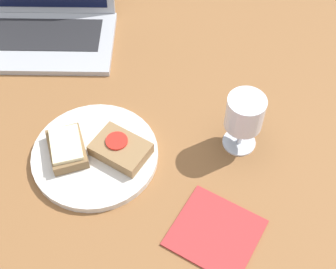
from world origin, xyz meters
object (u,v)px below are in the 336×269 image
sandwich_with_cheese (67,148)px  napkin (215,233)px  wine_glass (244,115)px  sandwich_with_tomato (121,149)px  laptop (39,13)px  plate (95,155)px

sandwich_with_cheese → napkin: (27.52, -15.50, -2.72)cm
sandwich_with_cheese → wine_glass: (33.01, 3.88, 5.72)cm
sandwich_with_tomato → laptop: 42.58cm
napkin → plate: bearing=145.3°
napkin → laptop: bearing=126.8°
plate → laptop: laptop is taller
wine_glass → sandwich_with_cheese: bearing=-173.3°
sandwich_with_cheese → sandwich_with_tomato: 10.14cm
plate → napkin: (22.44, -15.52, -0.54)cm
napkin → sandwich_with_tomato: bearing=138.2°
laptop → napkin: 65.34cm
sandwich_with_tomato → napkin: bearing=-41.8°
sandwich_with_tomato → wine_glass: 23.91cm
sandwich_with_cheese → wine_glass: wine_glass is taller
sandwich_with_cheese → plate: bearing=0.2°
wine_glass → napkin: 21.83cm
plate → sandwich_with_cheese: 5.53cm
sandwich_with_cheese → laptop: 38.48cm
plate → sandwich_with_cheese: (-5.08, -0.02, 2.18)cm
sandwich_with_cheese → napkin: bearing=-29.4°
sandwich_with_cheese → laptop: size_ratio=0.32×
wine_glass → napkin: (-5.49, -19.37, -8.44)cm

